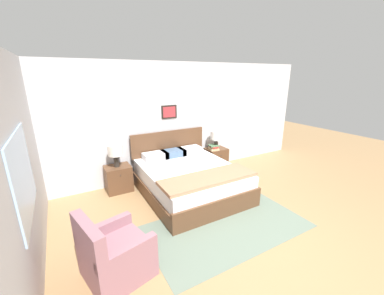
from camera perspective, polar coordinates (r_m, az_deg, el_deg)
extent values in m
plane|color=#99754C|center=(3.76, 16.10, -21.66)|extent=(16.00, 16.00, 0.00)
cube|color=silver|center=(5.48, -5.09, 6.46)|extent=(7.71, 0.06, 2.60)
cube|color=black|center=(5.38, -5.57, 8.59)|extent=(0.37, 0.02, 0.30)
cube|color=#9E2D33|center=(5.36, -5.51, 8.57)|extent=(0.30, 0.00, 0.24)
cube|color=silver|center=(3.59, -35.55, -2.57)|extent=(0.06, 5.32, 2.60)
cube|color=#9EBCDB|center=(3.03, -35.71, -5.62)|extent=(0.02, 1.25, 0.92)
cube|color=slate|center=(4.00, 8.59, -18.38)|extent=(2.53, 1.40, 0.01)
cube|color=brown|center=(4.83, -0.42, -9.58)|extent=(1.77, 2.09, 0.28)
cube|color=brown|center=(3.99, 6.87, -12.94)|extent=(1.77, 0.06, 0.08)
cube|color=silver|center=(4.71, -0.42, -6.48)|extent=(1.70, 2.01, 0.29)
cube|color=brown|center=(5.43, -5.66, 1.30)|extent=(1.77, 0.06, 0.53)
cube|color=#9E7051|center=(4.13, 4.02, -7.42)|extent=(1.73, 0.59, 0.06)
cube|color=silver|center=(5.13, -8.87, -2.06)|extent=(0.52, 0.32, 0.14)
cube|color=silver|center=(5.46, -0.55, -0.64)|extent=(0.52, 0.32, 0.14)
cube|color=slate|center=(5.28, -4.58, -1.33)|extent=(0.52, 0.32, 0.14)
cube|color=#8E606B|center=(3.23, -17.55, -24.39)|extent=(0.84, 0.83, 0.43)
cube|color=#8E606B|center=(2.89, -23.78, -19.94)|extent=(0.28, 0.69, 0.42)
cube|color=#8E606B|center=(3.28, -20.43, -17.77)|extent=(0.70, 0.27, 0.14)
cube|color=#8E606B|center=(2.84, -15.23, -23.34)|extent=(0.70, 0.27, 0.14)
cube|color=brown|center=(5.12, -17.37, -7.18)|extent=(0.51, 0.41, 0.54)
sphere|color=#332D28|center=(4.87, -16.96, -6.53)|extent=(0.02, 0.02, 0.02)
cube|color=brown|center=(6.04, 5.83, -2.68)|extent=(0.51, 0.41, 0.54)
sphere|color=#332D28|center=(5.82, 7.12, -1.92)|extent=(0.02, 0.02, 0.02)
cylinder|color=#2D2823|center=(4.98, -17.84, -3.45)|extent=(0.10, 0.10, 0.19)
cylinder|color=#2D2823|center=(4.94, -17.97, -2.11)|extent=(0.02, 0.02, 0.06)
cylinder|color=silver|center=(4.90, -18.11, -0.60)|extent=(0.29, 0.29, 0.21)
cylinder|color=#2D2823|center=(5.91, 5.85, 0.56)|extent=(0.10, 0.10, 0.19)
cylinder|color=#2D2823|center=(5.88, 5.88, 1.70)|extent=(0.02, 0.02, 0.06)
cylinder|color=silver|center=(5.84, 5.92, 3.00)|extent=(0.29, 0.29, 0.21)
cube|color=beige|center=(5.85, 5.24, -0.34)|extent=(0.25, 0.28, 0.04)
cube|color=beige|center=(5.84, 5.25, -0.04)|extent=(0.17, 0.23, 0.03)
cube|color=#B7332D|center=(5.84, 5.25, 0.22)|extent=(0.18, 0.28, 0.03)
cube|color=#4C7551|center=(5.83, 5.26, 0.48)|extent=(0.24, 0.23, 0.03)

